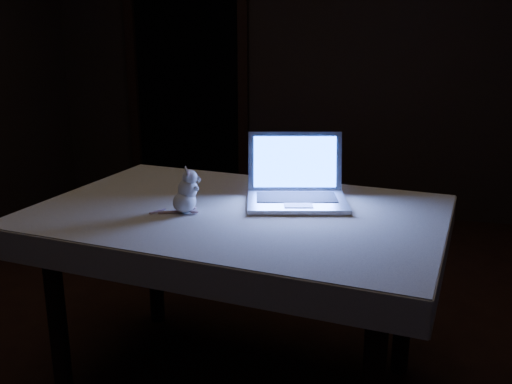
% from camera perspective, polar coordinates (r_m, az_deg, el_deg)
% --- Properties ---
extents(floor, '(5.00, 5.00, 0.00)m').
position_cam_1_polar(floor, '(2.53, -4.35, -18.24)').
color(floor, black).
rests_on(floor, ground).
extents(back_wall, '(4.50, 0.04, 2.60)m').
position_cam_1_polar(back_wall, '(4.53, 6.44, 14.26)').
color(back_wall, black).
rests_on(back_wall, ground).
extents(doorway, '(1.06, 0.36, 2.13)m').
position_cam_1_polar(doorway, '(4.84, -6.86, 11.56)').
color(doorway, black).
rests_on(doorway, back_wall).
extents(table, '(1.50, 1.05, 0.75)m').
position_cam_1_polar(table, '(2.31, -1.77, -10.89)').
color(table, black).
rests_on(table, floor).
extents(tablecloth, '(1.65, 1.22, 0.11)m').
position_cam_1_polar(tablecloth, '(2.20, -1.76, -2.97)').
color(tablecloth, beige).
rests_on(tablecloth, table).
extents(laptop, '(0.46, 0.43, 0.26)m').
position_cam_1_polar(laptop, '(2.19, 4.18, 1.98)').
color(laptop, silver).
rests_on(laptop, tablecloth).
extents(plush_mouse, '(0.15, 0.15, 0.17)m').
position_cam_1_polar(plush_mouse, '(2.12, -7.20, 0.15)').
color(plush_mouse, silver).
rests_on(plush_mouse, tablecloth).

